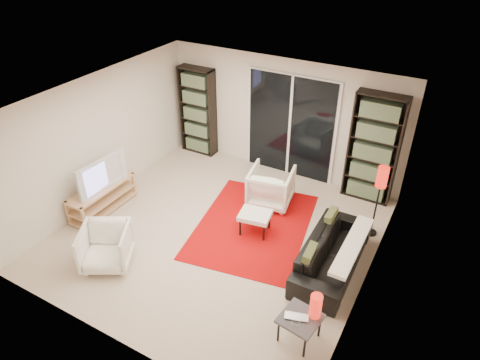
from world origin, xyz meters
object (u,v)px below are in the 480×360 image
at_px(sofa, 333,253).
at_px(floor_lamp, 381,184).
at_px(bookshelf_right, 374,149).
at_px(armchair_back, 271,186).
at_px(tv_stand, 103,197).
at_px(ottoman, 255,216).
at_px(side_table, 300,320).
at_px(bookshelf_left, 198,111).
at_px(armchair_front, 106,247).

height_order(sofa, floor_lamp, floor_lamp).
bearing_deg(bookshelf_right, armchair_back, -144.91).
relative_size(sofa, armchair_back, 2.41).
distance_m(bookshelf_right, armchair_back, 1.99).
height_order(tv_stand, armchair_back, armchair_back).
bearing_deg(ottoman, sofa, -7.20).
height_order(sofa, side_table, sofa).
relative_size(armchair_back, ottoman, 1.35).
relative_size(tv_stand, armchair_back, 1.71).
height_order(bookshelf_left, ottoman, bookshelf_left).
distance_m(sofa, ottoman, 1.45).
relative_size(sofa, armchair_front, 2.60).
bearing_deg(sofa, armchair_back, 54.06).
bearing_deg(ottoman, armchair_back, 99.25).
distance_m(sofa, floor_lamp, 1.38).
distance_m(tv_stand, side_table, 4.34).
xyz_separation_m(armchair_back, floor_lamp, (1.92, 0.02, 0.64)).
bearing_deg(floor_lamp, ottoman, -151.70).
bearing_deg(armchair_front, sofa, -1.77).
distance_m(bookshelf_right, sofa, 2.32).
distance_m(armchair_front, side_table, 3.16).
xyz_separation_m(ottoman, side_table, (1.50, -1.65, 0.01)).
distance_m(armchair_back, side_table, 3.06).
height_order(tv_stand, ottoman, tv_stand).
bearing_deg(bookshelf_right, sofa, -88.36).
bearing_deg(armchair_back, tv_stand, 22.78).
distance_m(tv_stand, floor_lamp, 4.89).
height_order(bookshelf_left, sofa, bookshelf_left).
height_order(bookshelf_left, armchair_front, bookshelf_left).
height_order(armchair_back, floor_lamp, floor_lamp).
distance_m(armchair_front, ottoman, 2.45).
height_order(bookshelf_right, tv_stand, bookshelf_right).
height_order(tv_stand, armchair_front, armchair_front).
xyz_separation_m(bookshelf_left, floor_lamp, (4.24, -1.05, 0.03)).
height_order(ottoman, floor_lamp, floor_lamp).
relative_size(bookshelf_right, floor_lamp, 1.59).
bearing_deg(side_table, bookshelf_left, 137.43).
relative_size(sofa, ottoman, 3.26).
bearing_deg(armchair_back, floor_lamp, 170.10).
xyz_separation_m(armchair_front, side_table, (3.16, 0.16, 0.02)).
bearing_deg(bookshelf_right, side_table, -88.01).
bearing_deg(tv_stand, floor_lamp, 20.91).
xyz_separation_m(sofa, floor_lamp, (0.33, 1.13, 0.72)).
bearing_deg(ottoman, floor_lamp, 28.30).
relative_size(side_table, floor_lamp, 0.41).
height_order(sofa, armchair_front, armchair_front).
height_order(bookshelf_left, tv_stand, bookshelf_left).
xyz_separation_m(bookshelf_right, sofa, (0.06, -2.18, -0.77)).
bearing_deg(floor_lamp, bookshelf_left, 166.09).
bearing_deg(armchair_back, armchair_front, 50.68).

